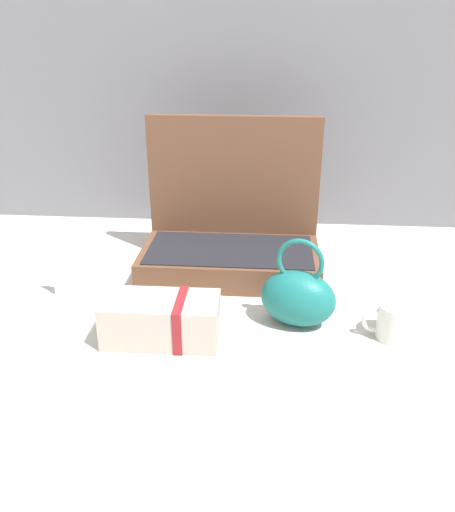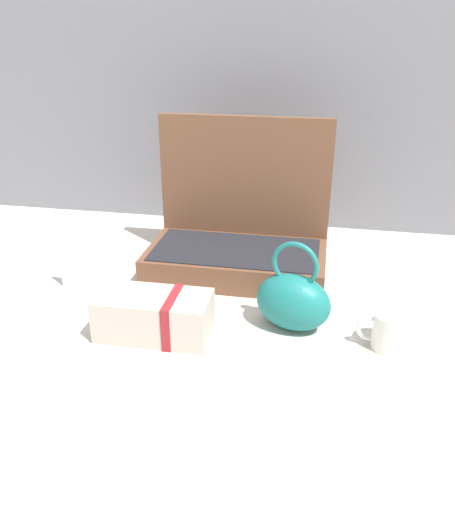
# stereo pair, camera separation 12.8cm
# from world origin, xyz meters

# --- Properties ---
(ground_plane) EXTENTS (6.00, 6.00, 0.00)m
(ground_plane) POSITION_xyz_m (0.00, 0.00, 0.00)
(ground_plane) COLOR beige
(back_wall) EXTENTS (3.20, 0.06, 1.40)m
(back_wall) POSITION_xyz_m (0.00, 0.58, 0.70)
(back_wall) COLOR slate
(back_wall) RESTS_ON ground_plane
(open_suitcase) EXTENTS (0.49, 0.28, 0.41)m
(open_suitcase) POSITION_xyz_m (-0.01, 0.18, 0.10)
(open_suitcase) COLOR brown
(open_suitcase) RESTS_ON ground_plane
(teal_pouch_handbag) EXTENTS (0.20, 0.15, 0.22)m
(teal_pouch_handbag) POSITION_xyz_m (0.17, -0.12, 0.07)
(teal_pouch_handbag) COLOR #196B66
(teal_pouch_handbag) RESTS_ON ground_plane
(cream_toiletry_bag) EXTENTS (0.25, 0.13, 0.10)m
(cream_toiletry_bag) POSITION_xyz_m (-0.13, -0.21, 0.05)
(cream_toiletry_bag) COLOR #B2A899
(cream_toiletry_bag) RESTS_ON ground_plane
(coffee_mug) EXTENTS (0.12, 0.09, 0.08)m
(coffee_mug) POSITION_xyz_m (0.38, -0.16, 0.04)
(coffee_mug) COLOR silver
(coffee_mug) RESTS_ON ground_plane
(info_card_left) EXTENTS (0.12, 0.02, 0.12)m
(info_card_left) POSITION_xyz_m (-0.39, -0.03, 0.06)
(info_card_left) COLOR white
(info_card_left) RESTS_ON ground_plane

